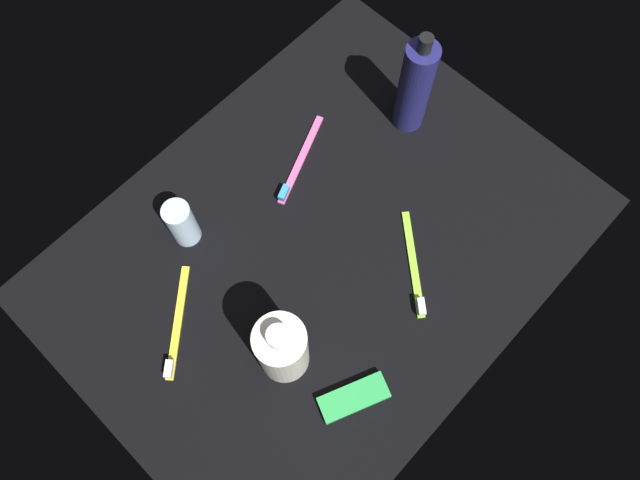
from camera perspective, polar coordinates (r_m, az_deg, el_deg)
The scene contains 8 objects.
ground_plane at distance 99.27cm, azimuth -0.00°, elevation -0.74°, with size 84.00×64.00×1.20cm, color black.
lotion_bottle at distance 102.55cm, azimuth 8.91°, elevation 14.06°, with size 5.44×5.44×21.60cm.
bodywash_bottle at distance 86.74cm, azimuth -3.58°, elevation -10.18°, with size 7.44×7.44×16.79cm.
deodorant_stick at distance 97.42cm, azimuth -12.87°, elevation 1.55°, with size 4.41×4.41×9.68cm, color silver.
toothbrush_lime at distance 97.96cm, azimuth 8.87°, elevation -2.74°, with size 12.74×14.35×2.10cm.
toothbrush_yellow at distance 96.82cm, azimuth -13.36°, elevation -8.07°, with size 14.50×12.56×2.10cm.
toothbrush_pink at distance 104.35cm, azimuth -2.03°, elevation 7.21°, with size 17.11×7.92×2.10cm.
snack_bar_green at distance 92.53cm, azimuth 3.18°, elevation -14.59°, with size 10.40×4.00×1.50cm, color green.
Camera 1 is at (24.72, 23.64, 92.59)cm, focal length 34.02 mm.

